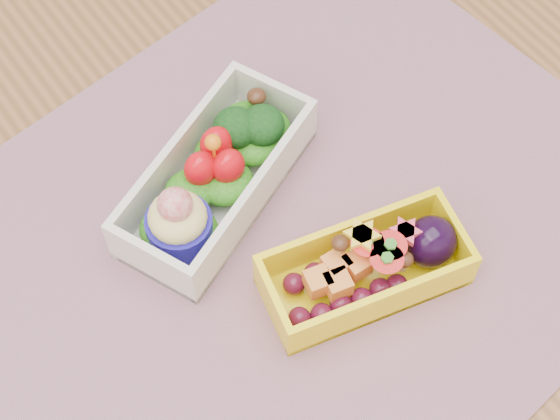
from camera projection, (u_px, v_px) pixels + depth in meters
table at (324, 315)px, 0.77m from camera, size 1.20×0.80×0.75m
placemat at (276, 245)px, 0.69m from camera, size 0.62×0.50×0.00m
bento_white at (215, 178)px, 0.69m from camera, size 0.19×0.14×0.07m
bento_yellow at (370, 267)px, 0.66m from camera, size 0.16×0.10×0.05m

